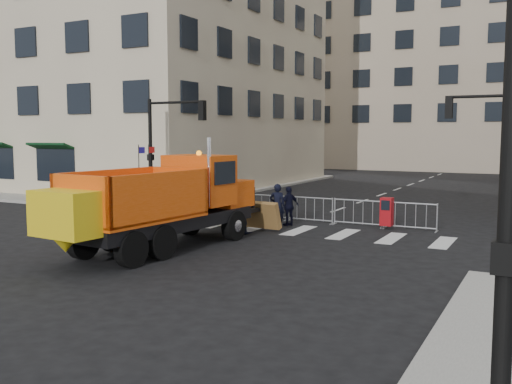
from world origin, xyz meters
The scene contains 13 objects.
ground centered at (0.00, 0.00, 0.00)m, with size 120.00×120.00×0.00m, color black.
sidewalk_back centered at (0.00, 8.50, 0.07)m, with size 64.00×5.00×0.15m, color gray.
building_left centered at (-20.00, 20.00, 13.00)m, with size 24.00×22.00×26.00m, color #B9A68D.
building_far centered at (0.00, 52.00, 12.00)m, with size 30.00×18.00×24.00m, color tan.
traffic_light_left centered at (-8.00, 7.50, 2.70)m, with size 0.18×0.18×5.40m, color black.
traffic_light_near centered at (9.00, -9.00, 2.70)m, with size 0.18×0.18×5.40m, color black.
crowd_barriers centered at (-0.75, 7.60, 0.55)m, with size 12.60×0.60×1.10m, color #9EA0A5, non-canonical shape.
plow_truck centered at (-1.77, -0.02, 1.61)m, with size 3.49×9.51×3.62m.
cop_a centered at (-0.46, 5.97, 0.87)m, with size 0.63×0.42×1.74m, color black.
cop_b centered at (-0.97, 3.91, 0.92)m, with size 0.89×0.69×1.83m, color black.
cop_c centered at (-0.13, 6.40, 0.81)m, with size 0.95×0.39×1.61m, color black.
worker centered at (-6.78, 7.57, 0.95)m, with size 1.03×0.59×1.60m, color #CFEA1B.
newspaper_box centered at (3.63, 7.36, 0.70)m, with size 0.45×0.40×1.10m, color #9F0C12.
Camera 1 is at (9.35, -14.61, 3.72)m, focal length 40.00 mm.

